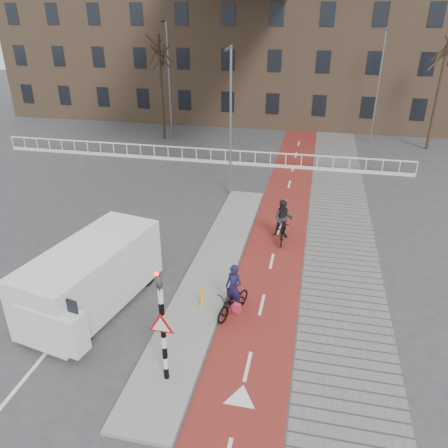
# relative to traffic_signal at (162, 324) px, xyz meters

# --- Properties ---
(ground) EXTENTS (120.00, 120.00, 0.00)m
(ground) POSITION_rel_traffic_signal_xyz_m (0.60, 2.02, -1.99)
(ground) COLOR #38383A
(ground) RESTS_ON ground
(bike_lane) EXTENTS (2.50, 60.00, 0.01)m
(bike_lane) POSITION_rel_traffic_signal_xyz_m (2.10, 12.02, -1.98)
(bike_lane) COLOR maroon
(bike_lane) RESTS_ON ground
(sidewalk) EXTENTS (3.00, 60.00, 0.01)m
(sidewalk) POSITION_rel_traffic_signal_xyz_m (4.90, 12.02, -1.98)
(sidewalk) COLOR slate
(sidewalk) RESTS_ON ground
(curb_island) EXTENTS (1.80, 16.00, 0.12)m
(curb_island) POSITION_rel_traffic_signal_xyz_m (-0.10, 6.02, -1.93)
(curb_island) COLOR gray
(curb_island) RESTS_ON ground
(traffic_signal) EXTENTS (0.80, 0.80, 3.68)m
(traffic_signal) POSITION_rel_traffic_signal_xyz_m (0.00, 0.00, 0.00)
(traffic_signal) COLOR black
(traffic_signal) RESTS_ON curb_island
(bollard) EXTENTS (0.12, 0.12, 0.74)m
(bollard) POSITION_rel_traffic_signal_xyz_m (0.13, 3.35, -1.50)
(bollard) COLOR yellow
(bollard) RESTS_ON curb_island
(cyclist_near) EXTENTS (1.25, 1.88, 1.87)m
(cyclist_near) POSITION_rel_traffic_signal_xyz_m (1.23, 3.32, -1.36)
(cyclist_near) COLOR black
(cyclist_near) RESTS_ON bike_lane
(cyclist_far) EXTENTS (0.85, 1.83, 1.95)m
(cyclist_far) POSITION_rel_traffic_signal_xyz_m (2.33, 8.87, -1.17)
(cyclist_far) COLOR black
(cyclist_far) RESTS_ON bike_lane
(van) EXTENTS (3.13, 5.65, 2.29)m
(van) POSITION_rel_traffic_signal_xyz_m (-3.53, 2.79, -0.78)
(van) COLOR white
(van) RESTS_ON ground
(railing) EXTENTS (28.00, 0.10, 0.99)m
(railing) POSITION_rel_traffic_signal_xyz_m (-4.40, 19.02, -1.68)
(railing) COLOR silver
(railing) RESTS_ON ground
(townhouse_row) EXTENTS (46.00, 10.00, 15.90)m
(townhouse_row) POSITION_rel_traffic_signal_xyz_m (-2.40, 34.02, 5.82)
(townhouse_row) COLOR #7F6047
(townhouse_row) RESTS_ON ground
(tree_mid) EXTENTS (0.24, 0.24, 7.75)m
(tree_mid) POSITION_rel_traffic_signal_xyz_m (-8.52, 24.27, 1.88)
(tree_mid) COLOR black
(tree_mid) RESTS_ON ground
(tree_right) EXTENTS (0.23, 0.23, 8.12)m
(tree_right) POSITION_rel_traffic_signal_xyz_m (11.45, 25.55, 2.07)
(tree_right) COLOR black
(tree_right) RESTS_ON ground
(streetlight_near) EXTENTS (0.12, 0.12, 7.75)m
(streetlight_near) POSITION_rel_traffic_signal_xyz_m (-1.00, 13.73, 1.89)
(streetlight_near) COLOR slate
(streetlight_near) RESTS_ON ground
(streetlight_left) EXTENTS (0.12, 0.12, 8.68)m
(streetlight_left) POSITION_rel_traffic_signal_xyz_m (-8.28, 25.49, 2.35)
(streetlight_left) COLOR slate
(streetlight_left) RESTS_ON ground
(streetlight_right) EXTENTS (0.12, 0.12, 8.19)m
(streetlight_right) POSITION_rel_traffic_signal_xyz_m (7.52, 26.78, 2.10)
(streetlight_right) COLOR slate
(streetlight_right) RESTS_ON ground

